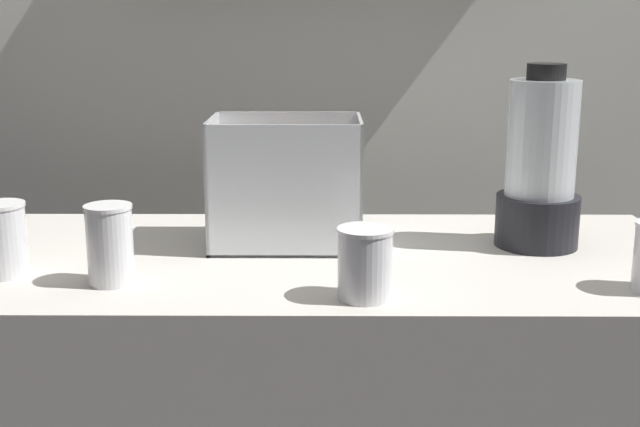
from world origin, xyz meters
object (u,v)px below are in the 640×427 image
Objects in this scene: juice_cup_pomegranate_far_left at (3,243)px; juice_cup_pomegranate_middle at (365,268)px; juice_cup_carrot_left at (110,250)px; carrot_display_bin at (289,206)px; blender_pitcher at (540,171)px.

juice_cup_pomegranate_far_left is 0.63m from juice_cup_pomegranate_middle.
juice_cup_carrot_left reaches higher than juice_cup_pomegranate_far_left.
carrot_display_bin is at bearing 40.89° from juice_cup_carrot_left.
carrot_display_bin reaches higher than juice_cup_carrot_left.
juice_cup_pomegranate_middle is (0.13, -0.32, -0.03)m from carrot_display_bin.
juice_cup_carrot_left is at bearing -139.11° from carrot_display_bin.
juice_cup_pomegranate_middle is (0.42, -0.07, -0.01)m from juice_cup_carrot_left.
carrot_display_bin is 0.52m from juice_cup_pomegranate_far_left.
juice_cup_carrot_left is (-0.77, -0.24, -0.09)m from blender_pitcher.
juice_cup_pomegranate_middle is at bearing -9.64° from juice_cup_carrot_left.
blender_pitcher is at bearing 17.11° from juice_cup_carrot_left.
juice_cup_carrot_left reaches higher than juice_cup_pomegranate_middle.
juice_cup_carrot_left is (-0.29, -0.25, -0.02)m from carrot_display_bin.
carrot_display_bin reaches higher than juice_cup_pomegranate_middle.
juice_cup_pomegranate_far_left is (-0.96, -0.19, -0.09)m from blender_pitcher.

